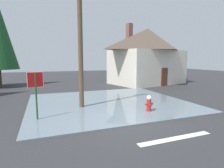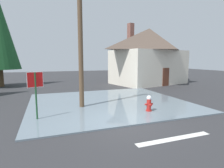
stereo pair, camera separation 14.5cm
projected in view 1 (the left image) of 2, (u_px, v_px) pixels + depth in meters
The scene contains 7 objects.
ground_plane at pixel (128, 124), 8.60m from camera, with size 80.00×80.00×0.10m, color #2D2D30.
flood_puddle at pixel (108, 102), 12.55m from camera, with size 10.21×9.22×0.07m, color slate.
lane_stop_bar at pixel (176, 138), 6.87m from camera, with size 3.18×0.30×0.01m, color silver.
stop_sign_near at pixel (36, 86), 8.64m from camera, with size 0.71×0.22×2.35m.
fire_hydrant at pixel (149, 104), 10.27m from camera, with size 0.47×0.41×0.94m.
utility_pole at pixel (80, 32), 10.63m from camera, with size 1.60×0.28×8.63m.
house at pixel (147, 55), 22.32m from camera, with size 10.06×7.78×7.11m.
Camera 1 is at (-3.63, -7.47, 2.93)m, focal length 29.49 mm.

